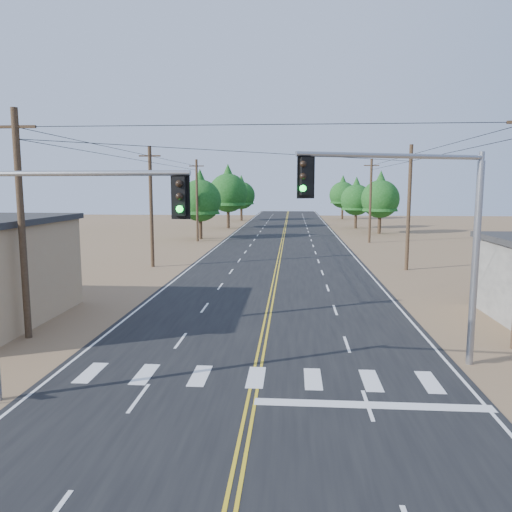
{
  "coord_description": "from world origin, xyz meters",
  "views": [
    {
      "loc": [
        1.23,
        -8.78,
        6.68
      ],
      "look_at": [
        -0.45,
        14.08,
        3.5
      ],
      "focal_mm": 35.0,
      "sensor_mm": 36.0,
      "label": 1
    }
  ],
  "objects": [
    {
      "name": "road",
      "position": [
        0.0,
        30.0,
        0.01
      ],
      "size": [
        15.0,
        200.0,
        0.02
      ],
      "primitive_type": "cube",
      "color": "black",
      "rests_on": "ground"
    },
    {
      "name": "utility_pole_left_near",
      "position": [
        -10.5,
        12.0,
        5.12
      ],
      "size": [
        1.8,
        0.3,
        10.0
      ],
      "color": "#4C3826",
      "rests_on": "ground"
    },
    {
      "name": "utility_pole_left_mid",
      "position": [
        -10.5,
        32.0,
        5.12
      ],
      "size": [
        1.8,
        0.3,
        10.0
      ],
      "color": "#4C3826",
      "rests_on": "ground"
    },
    {
      "name": "utility_pole_left_far",
      "position": [
        -10.5,
        52.0,
        5.12
      ],
      "size": [
        1.8,
        0.3,
        10.0
      ],
      "color": "#4C3826",
      "rests_on": "ground"
    },
    {
      "name": "utility_pole_right_mid",
      "position": [
        10.5,
        32.0,
        5.12
      ],
      "size": [
        1.8,
        0.3,
        10.0
      ],
      "color": "#4C3826",
      "rests_on": "ground"
    },
    {
      "name": "utility_pole_right_far",
      "position": [
        10.5,
        52.0,
        5.12
      ],
      "size": [
        1.8,
        0.3,
        10.0
      ],
      "color": "#4C3826",
      "rests_on": "ground"
    },
    {
      "name": "signal_mast_left",
      "position": [
        -6.11,
        5.42,
        4.95
      ],
      "size": [
        6.5,
        0.85,
        7.27
      ],
      "rotation": [
        0.0,
        0.0,
        -0.07
      ],
      "color": "gray",
      "rests_on": "ground"
    },
    {
      "name": "signal_mast_right",
      "position": [
        6.01,
        9.2,
        5.43
      ],
      "size": [
        6.84,
        2.95,
        7.94
      ],
      "rotation": [
        0.0,
        0.0,
        0.38
      ],
      "color": "gray",
      "rests_on": "ground"
    },
    {
      "name": "tree_left_near",
      "position": [
        -10.63,
        54.83,
        5.5
      ],
      "size": [
        5.39,
        5.39,
        8.99
      ],
      "color": "#3F2D1E",
      "rests_on": "ground"
    },
    {
      "name": "tree_left_mid",
      "position": [
        -9.23,
        71.84,
        6.36
      ],
      "size": [
        6.23,
        6.23,
        10.39
      ],
      "color": "#3F2D1E",
      "rests_on": "ground"
    },
    {
      "name": "tree_left_far",
      "position": [
        -9.0,
        90.48,
        5.54
      ],
      "size": [
        5.44,
        5.44,
        9.06
      ],
      "color": "#3F2D1E",
      "rests_on": "ground"
    },
    {
      "name": "tree_right_near",
      "position": [
        13.7,
        63.98,
        5.52
      ],
      "size": [
        5.42,
        5.42,
        9.03
      ],
      "color": "#3F2D1E",
      "rests_on": "ground"
    },
    {
      "name": "tree_right_mid",
      "position": [
        11.45,
        73.2,
        5.1
      ],
      "size": [
        5.01,
        5.01,
        8.35
      ],
      "color": "#3F2D1E",
      "rests_on": "ground"
    },
    {
      "name": "tree_right_far",
      "position": [
        11.57,
        96.67,
        5.59
      ],
      "size": [
        5.48,
        5.48,
        9.14
      ],
      "color": "#3F2D1E",
      "rests_on": "ground"
    }
  ]
}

